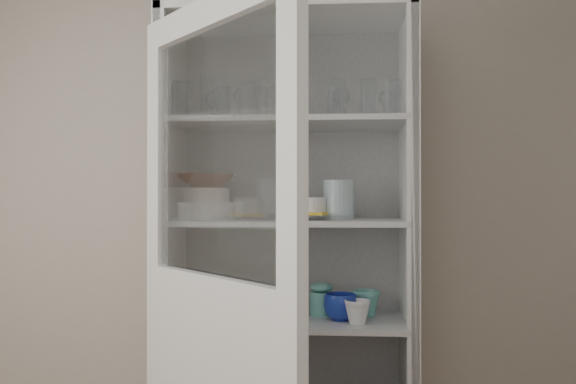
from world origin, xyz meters
The scene contains 32 objects.
wall_back centered at (0.00, 1.50, 1.30)m, with size 3.60×0.02×2.60m, color #B0A596.
pantry_cabinet centered at (0.20, 1.34, 0.94)m, with size 1.00×0.45×2.10m.
cupboard_door centered at (0.00, 0.72, 0.87)m, with size 0.63×0.70×2.00m.
tumbler_0 centered at (-0.21, 1.12, 1.73)m, with size 0.07×0.07×0.14m, color silver.
tumbler_1 centered at (-0.21, 1.13, 1.73)m, with size 0.07×0.07×0.14m, color silver.
tumbler_2 centered at (0.05, 1.14, 1.73)m, with size 0.07×0.07×0.14m, color silver.
tumbler_3 centered at (0.06, 1.16, 1.73)m, with size 0.07×0.07×0.14m, color silver.
tumbler_4 centered at (0.40, 1.16, 1.74)m, with size 0.08×0.08×0.15m, color silver.
tumbler_5 centered at (0.52, 1.16, 1.73)m, with size 0.07×0.07×0.15m, color silver.
tumbler_6 centered at (0.61, 1.12, 1.73)m, with size 0.07×0.07×0.13m, color silver.
tumbler_7 centered at (-0.07, 1.25, 1.73)m, with size 0.07×0.07×0.14m, color silver.
tumbler_8 centered at (-0.07, 1.26, 1.73)m, with size 0.07×0.07×0.14m, color silver.
tumbler_9 centered at (0.17, 1.28, 1.74)m, with size 0.08×0.08×0.15m, color silver.
tumbler_10 centered at (0.09, 1.26, 1.73)m, with size 0.07×0.07×0.14m, color silver.
goblet_0 centered at (-0.13, 1.39, 1.74)m, with size 0.07×0.07×0.16m, color silver, non-canonical shape.
goblet_1 centered at (0.00, 1.37, 1.75)m, with size 0.08×0.08×0.17m, color silver, non-canonical shape.
goblet_2 centered at (0.42, 1.39, 1.75)m, with size 0.08×0.08×0.17m, color silver, non-canonical shape.
goblet_3 centered at (0.61, 1.38, 1.74)m, with size 0.07×0.07×0.15m, color silver, non-canonical shape.
plate_stack_front centered at (-0.13, 1.23, 1.30)m, with size 0.23×0.23×0.07m, color white.
plate_stack_back centered at (-0.11, 1.39, 1.30)m, with size 0.22×0.22×0.07m, color white.
cream_bowl centered at (-0.13, 1.23, 1.36)m, with size 0.19×0.19×0.06m, color beige.
terracotta_bowl centered at (-0.13, 1.23, 1.42)m, with size 0.23×0.23×0.06m, color #4F2112.
glass_platter centered at (0.29, 1.26, 1.27)m, with size 0.34×0.34×0.02m, color silver.
yellow_trivet centered at (0.29, 1.26, 1.29)m, with size 0.16×0.16×0.01m, color yellow.
white_ramekin centered at (0.29, 1.26, 1.32)m, with size 0.14×0.14×0.06m, color white.
grey_bowl_stack centered at (0.41, 1.28, 1.34)m, with size 0.13×0.13×0.16m, color #A8BCC0.
mug_blue centered at (0.41, 1.22, 0.91)m, with size 0.13×0.13×0.11m, color navy.
mug_teal centered at (0.52, 1.32, 0.91)m, with size 0.11×0.11×0.10m, color teal.
mug_white centered at (0.48, 1.15, 0.91)m, with size 0.10×0.10×0.09m, color white.
teal_jar centered at (0.34, 1.31, 0.92)m, with size 0.10×0.10×0.12m.
measuring_cups centered at (-0.02, 1.22, 0.88)m, with size 0.11×0.11×0.04m, color #AEACB8.
white_canister centered at (0.00, 1.29, 0.92)m, with size 0.11×0.11×0.13m, color white.
Camera 1 is at (0.38, -1.21, 1.35)m, focal length 38.00 mm.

